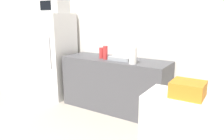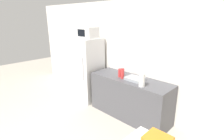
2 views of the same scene
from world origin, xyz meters
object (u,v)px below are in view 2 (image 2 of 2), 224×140
microwave (88,33)px  paper_towel_roll (142,80)px  bottle_short (120,73)px  bottle_tall (122,73)px  refrigerator (89,70)px

microwave → paper_towel_roll: (1.78, -0.15, -0.78)m
microwave → bottle_short: 1.38m
microwave → bottle_tall: (1.21, -0.06, -0.80)m
microwave → bottle_tall: bearing=-2.8°
microwave → bottle_short: size_ratio=2.73×
bottle_short → refrigerator: bearing=179.2°
microwave → bottle_short: microwave is taller
refrigerator → bottle_tall: size_ratio=7.45×
refrigerator → bottle_tall: (1.21, -0.06, 0.19)m
bottle_short → paper_towel_roll: size_ratio=0.71×
refrigerator → bottle_short: bearing=-0.8°
paper_towel_roll → bottle_short: bearing=168.4°
refrigerator → bottle_tall: refrigerator is taller
bottle_short → paper_towel_roll: bearing=-11.6°
microwave → bottle_tall: 1.46m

